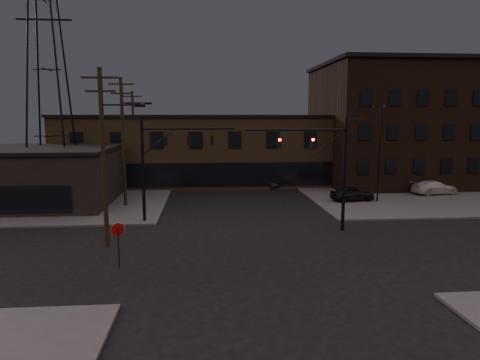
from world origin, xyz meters
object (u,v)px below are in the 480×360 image
Objects in this scene: stop_sign at (118,234)px; traffic_signal_near at (329,162)px; parked_car_lot_a at (352,193)px; car_crossing at (269,181)px; traffic_signal_far at (160,158)px; parked_car_lot_b at (434,187)px.

traffic_signal_near is at bearing 25.90° from stop_sign.
parked_car_lot_a is (5.34, 9.88, -4.08)m from traffic_signal_near.
traffic_signal_near is 1.92× the size of car_crossing.
car_crossing is (-6.61, 9.45, -0.17)m from parked_car_lot_a.
stop_sign is at bearing 123.33° from parked_car_lot_a.
traffic_signal_far is 3.23× the size of stop_sign.
stop_sign is at bearing 115.61° from parked_car_lot_b.
traffic_signal_far is 1.93× the size of parked_car_lot_a.
parked_car_lot_b is at bearing 40.03° from traffic_signal_near.
traffic_signal_far is 19.65m from car_crossing.
car_crossing is (10.80, 15.83, -4.33)m from traffic_signal_far.
traffic_signal_near is 1.67× the size of parked_car_lot_b.
stop_sign reaches higher than parked_car_lot_b.
car_crossing is (12.09, 25.82, -1.16)m from stop_sign.
traffic_signal_far is at bearing 82.68° from stop_sign.
traffic_signal_near is 15.17m from stop_sign.
stop_sign is at bearing -97.32° from traffic_signal_far.
traffic_signal_far is 28.89m from parked_car_lot_b.
parked_car_lot_b is (9.69, 2.74, -0.01)m from parked_car_lot_a.
traffic_signal_near is 1.93× the size of parked_car_lot_a.
traffic_signal_near is at bearing -16.17° from traffic_signal_far.
stop_sign is 0.60× the size of parked_car_lot_a.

